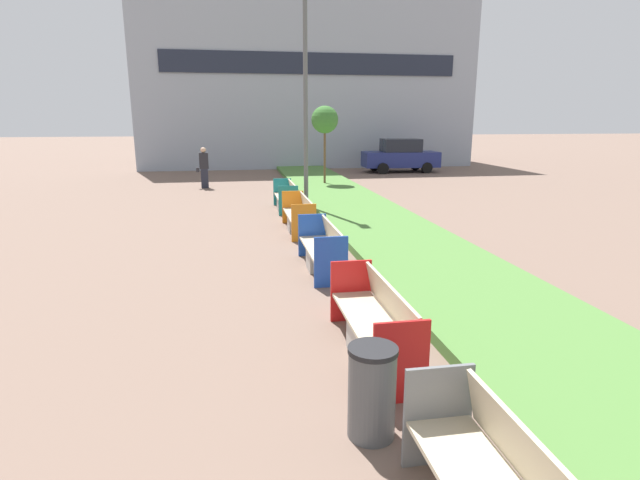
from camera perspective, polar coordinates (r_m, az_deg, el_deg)
The scene contains 11 objects.
planter_grass_strip at distance 11.95m, azimuth 9.87°, elevation -0.49°, with size 2.80×120.00×0.18m.
building_backdrop at distance 34.65m, azimuth -2.01°, elevation 17.92°, with size 20.43×8.55×11.00m.
bench_red_frame at distance 6.54m, azimuth 6.24°, elevation -9.89°, with size 0.65×2.34×0.94m.
bench_blue_frame at distance 10.04m, azimuth 0.29°, elevation -1.36°, with size 0.65×2.21×0.94m.
bench_orange_frame at distance 13.47m, azimuth -2.37°, elevation 2.56°, with size 0.65×2.35×0.94m.
bench_teal_frame at distance 16.68m, azimuth -3.87°, elevation 4.69°, with size 0.65×2.01×0.94m.
litter_bin at distance 4.97m, azimuth 5.95°, elevation -16.87°, with size 0.47×0.47×0.92m.
street_lamp_post at distance 16.19m, azimuth -1.67°, elevation 17.00°, with size 0.24×0.44×7.05m.
sapling_tree_far at distance 22.18m, azimuth 0.55°, elevation 13.54°, with size 1.18×1.18×3.51m.
pedestrian_walking at distance 22.48m, azimuth -13.12°, elevation 8.08°, with size 0.53×0.24×1.76m.
parked_car_distant at distance 28.96m, azimuth 9.17°, elevation 9.49°, with size 4.29×2.00×1.86m.
Camera 1 is at (-0.77, 1.11, 2.99)m, focal length 28.00 mm.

